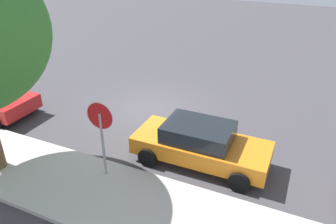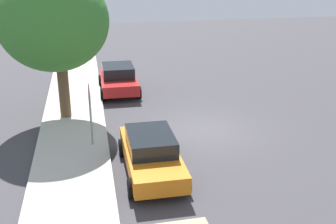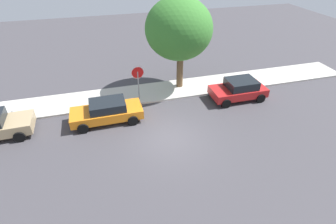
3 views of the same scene
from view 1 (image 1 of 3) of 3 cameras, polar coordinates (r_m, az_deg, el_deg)
name	(u,v)px [view 1 (image 1 of 3)]	position (r m, az deg, el deg)	size (l,w,h in m)	color
ground_plane	(150,109)	(14.09, -3.20, 0.50)	(60.00, 60.00, 0.00)	#423F44
sidewalk_curb	(66,182)	(10.39, -17.28, -11.58)	(32.00, 2.72, 0.14)	beige
stop_sign	(101,127)	(9.41, -11.57, -2.57)	(0.86, 0.08, 2.56)	gray
parked_car_orange	(200,144)	(10.49, 5.63, -5.49)	(4.32, 1.96, 1.39)	orange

